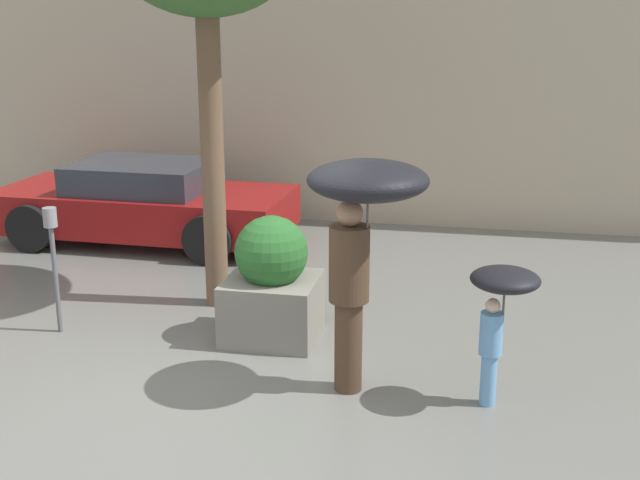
{
  "coord_description": "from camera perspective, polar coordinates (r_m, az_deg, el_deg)",
  "views": [
    {
      "loc": [
        2.33,
        -5.95,
        3.24
      ],
      "look_at": [
        0.8,
        1.6,
        1.05
      ],
      "focal_mm": 45.0,
      "sensor_mm": 36.0,
      "label": 1
    }
  ],
  "objects": [
    {
      "name": "ground_plane",
      "position": [
        7.16,
        -9.0,
        -11.24
      ],
      "size": [
        40.0,
        40.0,
        0.0
      ],
      "primitive_type": "plane",
      "color": "slate"
    },
    {
      "name": "building_facade",
      "position": [
        12.66,
        0.92,
        14.8
      ],
      "size": [
        18.0,
        0.3,
        6.0
      ],
      "color": "#B7A88E",
      "rests_on": "ground"
    },
    {
      "name": "person_adult",
      "position": [
        6.69,
        3.01,
        1.85
      ],
      "size": [
        1.01,
        1.01,
        2.08
      ],
      "rotation": [
        0.0,
        0.0,
        -0.2
      ],
      "color": "#473323",
      "rests_on": "ground"
    },
    {
      "name": "parking_meter",
      "position": [
        8.63,
        -18.49,
        -0.28
      ],
      "size": [
        0.14,
        0.14,
        1.34
      ],
      "color": "#595B60",
      "rests_on": "ground"
    },
    {
      "name": "parked_car_near",
      "position": [
        11.98,
        -12.38,
        2.58
      ],
      "size": [
        4.29,
        2.09,
        1.16
      ],
      "rotation": [
        0.0,
        0.0,
        1.54
      ],
      "color": "maroon",
      "rests_on": "ground"
    },
    {
      "name": "planter_box",
      "position": [
        8.16,
        -3.44,
        -3.14
      ],
      "size": [
        0.93,
        0.88,
        1.29
      ],
      "color": "gray",
      "rests_on": "ground"
    },
    {
      "name": "person_child",
      "position": [
        6.78,
        12.74,
        -4.16
      ],
      "size": [
        0.57,
        0.57,
        1.24
      ],
      "rotation": [
        0.0,
        0.0,
        -0.27
      ],
      "color": "#669ED1",
      "rests_on": "ground"
    }
  ]
}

